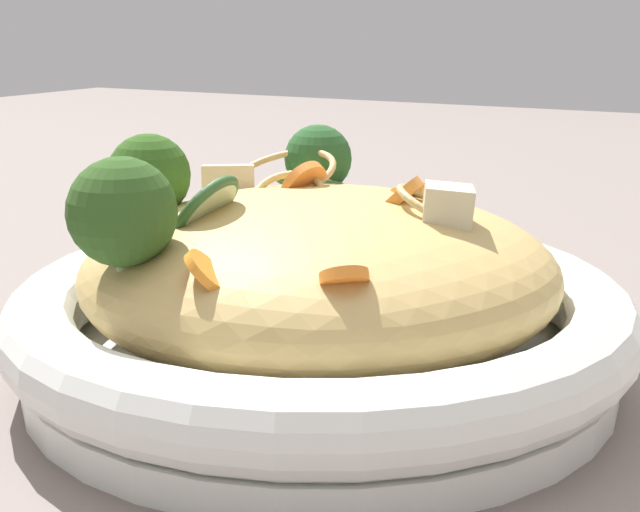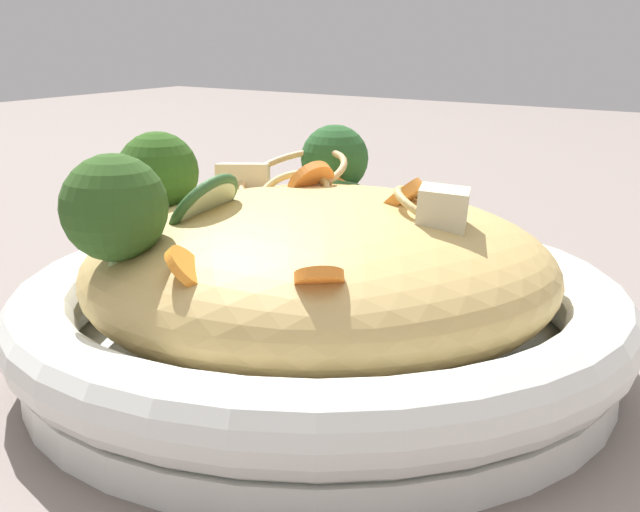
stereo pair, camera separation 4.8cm
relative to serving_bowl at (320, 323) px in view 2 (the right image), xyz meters
The scene contains 7 objects.
ground_plane 0.03m from the serving_bowl, ahead, with size 3.00×3.00×0.00m, color slate.
serving_bowl is the anchor object (origin of this frame).
noodle_heap 0.03m from the serving_bowl, 37.47° to the left, with size 0.25×0.25×0.09m.
broccoli_florets 0.10m from the serving_bowl, 112.08° to the left, with size 0.24×0.10×0.06m.
carrot_coins 0.07m from the serving_bowl, 17.17° to the right, with size 0.22×0.13×0.04m.
zucchini_slices 0.08m from the serving_bowl, 70.25° to the left, with size 0.17×0.05×0.04m.
chicken_chunks 0.07m from the serving_bowl, 41.57° to the left, with size 0.08×0.19×0.03m.
Camera 2 is at (-0.38, -0.26, 0.19)m, focal length 50.33 mm.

